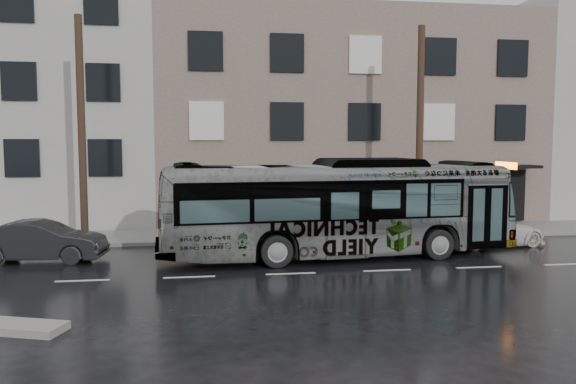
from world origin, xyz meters
The scene contains 10 objects.
ground centered at (0.00, 0.00, 0.00)m, with size 120.00×120.00×0.00m, color black.
sidewalk centered at (0.00, 4.90, 0.07)m, with size 90.00×3.60×0.15m, color gray.
building_taupe centered at (5.00, 12.70, 5.50)m, with size 20.00×12.00×11.00m, color gray.
utility_pole_front centered at (6.50, 3.30, 4.65)m, with size 0.30×0.30×9.00m, color #3D2B1E.
utility_pole_rear centered at (-7.50, 3.30, 4.65)m, with size 0.30×0.30×9.00m, color #3D2B1E.
sign_post centered at (7.60, 3.30, 1.35)m, with size 0.06×0.06×2.40m, color slate.
bus centered at (2.04, -0.06, 1.80)m, with size 3.02×12.92×3.60m, color #B2B2B2.
white_sedan centered at (8.78, 1.17, 0.64)m, with size 1.80×4.42×1.28m, color white.
dark_sedan centered at (-8.43, 0.57, 0.72)m, with size 1.53×4.40×1.45m, color black.
slush_pile centered at (-6.68, -7.11, 0.09)m, with size 1.80×0.80×0.18m, color gray.
Camera 1 is at (-2.62, -19.94, 4.17)m, focal length 35.00 mm.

